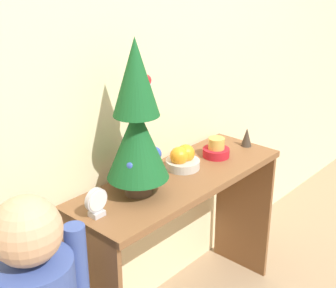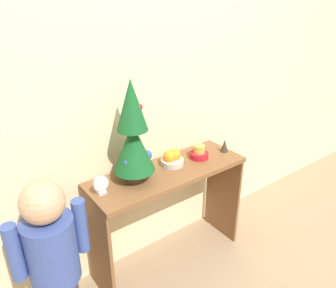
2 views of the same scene
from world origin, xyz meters
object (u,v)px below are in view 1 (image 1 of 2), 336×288
at_px(mini_tree, 137,122).
at_px(singing_bowl, 216,149).
at_px(desk_clock, 96,203).
at_px(figurine, 247,137).
at_px(fruit_bowl, 183,159).

height_order(mini_tree, singing_bowl, mini_tree).
bearing_deg(desk_clock, figurine, -1.92).
relative_size(fruit_bowl, singing_bowl, 1.21).
xyz_separation_m(fruit_bowl, figurine, (0.41, -0.07, 0.00)).
xyz_separation_m(mini_tree, fruit_bowl, (0.29, 0.02, -0.25)).
height_order(fruit_bowl, singing_bowl, fruit_bowl).
relative_size(mini_tree, figurine, 6.63).
bearing_deg(mini_tree, fruit_bowl, 3.95).
xyz_separation_m(mini_tree, singing_bowl, (0.50, -0.01, -0.26)).
distance_m(fruit_bowl, singing_bowl, 0.21).
height_order(singing_bowl, desk_clock, desk_clock).
bearing_deg(figurine, singing_bowl, 170.98).
bearing_deg(fruit_bowl, mini_tree, -176.05).
distance_m(singing_bowl, figurine, 0.21).
relative_size(mini_tree, fruit_bowl, 4.06).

